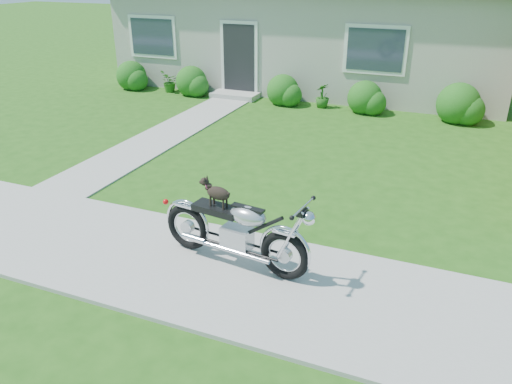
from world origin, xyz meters
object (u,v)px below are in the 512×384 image
potted_plant_right (323,96)px  motorcycle_with_dog (236,230)px  potted_plant_left (170,81)px  house (317,15)px

potted_plant_right → motorcycle_with_dog: bearing=-82.3°
potted_plant_left → potted_plant_right: size_ratio=0.99×
house → potted_plant_left: (-3.72, -3.44, -1.82)m
house → motorcycle_with_dog: bearing=-78.6°
potted_plant_left → potted_plant_right: potted_plant_right is taller
house → motorcycle_with_dog: (2.37, -11.77, -1.61)m
motorcycle_with_dog → potted_plant_right: bearing=105.0°
potted_plant_left → potted_plant_right: bearing=0.0°
potted_plant_left → motorcycle_with_dog: (6.09, -8.33, 0.21)m
potted_plant_right → potted_plant_left: bearing=180.0°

